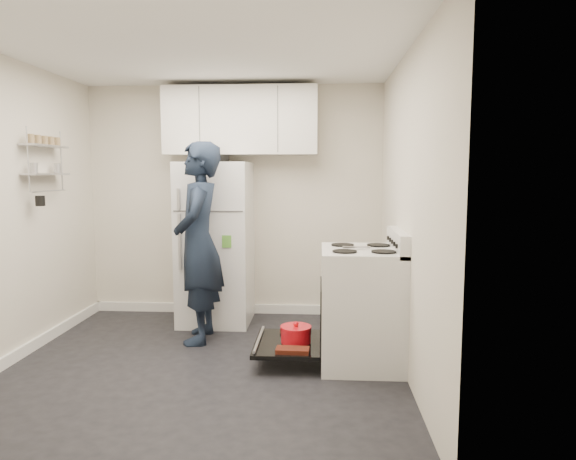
# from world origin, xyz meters

# --- Properties ---
(room) EXTENTS (3.21, 3.21, 2.51)m
(room) POSITION_xyz_m (-0.03, 0.03, 1.21)
(room) COLOR black
(room) RESTS_ON ground
(electric_range) EXTENTS (0.66, 0.76, 1.10)m
(electric_range) POSITION_xyz_m (1.26, 0.15, 0.47)
(electric_range) COLOR silver
(electric_range) RESTS_ON ground
(open_oven_door) EXTENTS (0.55, 0.70, 0.21)m
(open_oven_door) POSITION_xyz_m (0.70, 0.15, 0.18)
(open_oven_door) COLOR black
(open_oven_door) RESTS_ON ground
(refrigerator) EXTENTS (0.72, 0.74, 1.74)m
(refrigerator) POSITION_xyz_m (-0.15, 1.25, 0.84)
(refrigerator) COLOR white
(refrigerator) RESTS_ON ground
(upper_cabinets) EXTENTS (1.60, 0.33, 0.70)m
(upper_cabinets) POSITION_xyz_m (0.10, 1.43, 2.10)
(upper_cabinets) COLOR silver
(upper_cabinets) RESTS_ON room
(wall_shelf_rack) EXTENTS (0.14, 0.60, 0.61)m
(wall_shelf_rack) POSITION_xyz_m (-1.52, 0.49, 1.68)
(wall_shelf_rack) COLOR #B2B2B7
(wall_shelf_rack) RESTS_ON room
(person) EXTENTS (0.50, 0.71, 1.85)m
(person) POSITION_xyz_m (-0.18, 0.64, 0.92)
(person) COLOR black
(person) RESTS_ON ground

